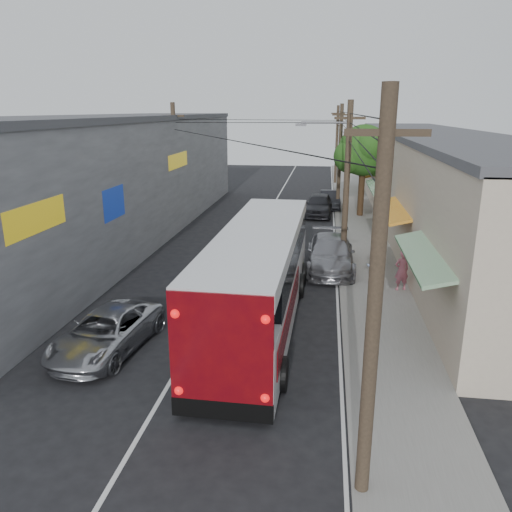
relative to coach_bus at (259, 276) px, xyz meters
The scene contains 13 objects.
ground 6.65m from the coach_bus, 108.36° to the right, with size 120.00×120.00×0.00m, color black.
sidewalk 14.75m from the coach_bus, 72.15° to the left, with size 3.00×80.00×0.12m, color slate.
building_right 18.34m from the coach_bus, 60.61° to the left, with size 7.09×40.00×6.25m.
building_left 16.00m from the coach_bus, 131.38° to the left, with size 7.20×36.00×7.25m.
utility_poles 14.48m from the coach_bus, 85.54° to the left, with size 11.80×45.28×8.00m.
street_tree 20.73m from the coach_bus, 76.31° to the left, with size 4.40×4.00×6.60m.
coach_bus is the anchor object (origin of this frame).
jeepney 5.52m from the coach_bus, 148.93° to the right, with size 2.19×4.76×1.32m, color #B4B5BB.
parked_suv 7.48m from the coach_bus, 69.54° to the left, with size 2.26×5.55×1.61m, color gray.
parked_car_mid 20.04m from the coach_bus, 84.88° to the left, with size 1.92×4.78×1.63m, color #232328.
parked_car_far 23.08m from the coach_bus, 83.55° to the left, with size 1.46×4.20×1.38m, color black.
pedestrian_near 6.97m from the coach_bus, 36.34° to the left, with size 0.64×0.42×1.75m, color #CA6B7F.
pedestrian_far 6.63m from the coach_bus, 46.38° to the left, with size 0.76×0.59×1.56m, color #8FA6D0.
Camera 1 is at (4.23, -10.68, 7.56)m, focal length 35.00 mm.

